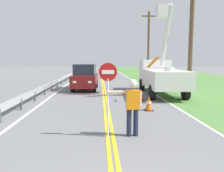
{
  "coord_description": "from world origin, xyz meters",
  "views": [
    {
      "loc": [
        -0.31,
        -2.17,
        2.4
      ],
      "look_at": [
        0.25,
        8.01,
        1.2
      ],
      "focal_mm": 34.84,
      "sensor_mm": 36.0,
      "label": 1
    }
  ],
  "objects": [
    {
      "name": "grass_verge_right",
      "position": [
        11.6,
        20.0,
        0.0
      ],
      "size": [
        16.0,
        110.0,
        0.01
      ],
      "primitive_type": "cube",
      "color": "#517F3D",
      "rests_on": "ground"
    },
    {
      "name": "guardrail_left_shoulder",
      "position": [
        -4.2,
        16.51,
        0.52
      ],
      "size": [
        0.1,
        32.0,
        0.71
      ],
      "color": "#9EA0A3",
      "rests_on": "ground"
    },
    {
      "name": "centerline_yellow_right",
      "position": [
        0.09,
        20.0,
        0.01
      ],
      "size": [
        0.11,
        110.0,
        0.01
      ],
      "primitive_type": "cube",
      "color": "yellow",
      "rests_on": "ground"
    },
    {
      "name": "utility_bucket_truck",
      "position": [
        4.03,
        13.34,
        1.44
      ],
      "size": [
        2.92,
        6.9,
        6.12
      ],
      "color": "white",
      "rests_on": "ground"
    },
    {
      "name": "utility_pole_near",
      "position": [
        5.48,
        11.57,
        4.61
      ],
      "size": [
        1.8,
        0.28,
        8.85
      ],
      "color": "brown",
      "rests_on": "ground"
    },
    {
      "name": "utility_pole_mid",
      "position": [
        5.99,
        26.11,
        4.5
      ],
      "size": [
        1.8,
        0.28,
        8.63
      ],
      "color": "brown",
      "rests_on": "ground"
    },
    {
      "name": "edge_line_right",
      "position": [
        3.6,
        20.0,
        0.01
      ],
      "size": [
        0.12,
        110.0,
        0.01
      ],
      "primitive_type": "cube",
      "color": "silver",
      "rests_on": "ground"
    },
    {
      "name": "traffic_cone_mid",
      "position": [
        2.21,
        10.87,
        0.34
      ],
      "size": [
        0.4,
        0.4,
        0.7
      ],
      "color": "orange",
      "rests_on": "ground"
    },
    {
      "name": "centerline_yellow_left",
      "position": [
        -0.09,
        20.0,
        0.01
      ],
      "size": [
        0.11,
        110.0,
        0.01
      ],
      "primitive_type": "cube",
      "color": "yellow",
      "rests_on": "ground"
    },
    {
      "name": "flagger_worker",
      "position": [
        0.7,
        4.51,
        1.05
      ],
      "size": [
        1.09,
        0.26,
        1.83
      ],
      "color": "#1E2338",
      "rests_on": "ground"
    },
    {
      "name": "traffic_cone_lead",
      "position": [
        2.03,
        8.0,
        0.34
      ],
      "size": [
        0.4,
        0.4,
        0.7
      ],
      "color": "orange",
      "rests_on": "ground"
    },
    {
      "name": "stop_sign_paddle",
      "position": [
        -0.07,
        4.47,
        1.71
      ],
      "size": [
        0.56,
        0.04,
        2.33
      ],
      "color": "silver",
      "rests_on": "ground"
    },
    {
      "name": "oncoming_suv_nearest",
      "position": [
        -1.53,
        15.78,
        1.06
      ],
      "size": [
        2.04,
        4.66,
        2.1
      ],
      "color": "maroon",
      "rests_on": "ground"
    },
    {
      "name": "edge_line_left",
      "position": [
        -3.6,
        20.0,
        0.01
      ],
      "size": [
        0.12,
        110.0,
        0.01
      ],
      "primitive_type": "cube",
      "color": "silver",
      "rests_on": "ground"
    }
  ]
}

